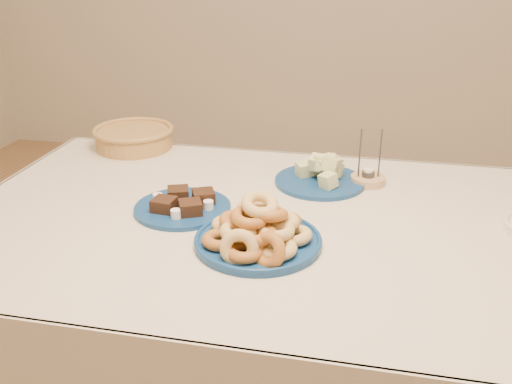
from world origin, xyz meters
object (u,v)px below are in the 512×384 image
at_px(donut_platter, 258,232).
at_px(brownie_plate, 183,205).
at_px(wicker_basket, 134,137).
at_px(melon_plate, 322,174).
at_px(candle_holder, 368,179).
at_px(dining_table, 260,252).

distance_m(donut_platter, brownie_plate, 0.30).
bearing_deg(wicker_basket, melon_plate, -15.21).
relative_size(wicker_basket, candle_holder, 2.11).
height_order(dining_table, candle_holder, candle_holder).
bearing_deg(wicker_basket, brownie_plate, -53.70).
bearing_deg(candle_holder, dining_table, -132.08).
distance_m(melon_plate, candle_holder, 0.14).
relative_size(melon_plate, candle_holder, 2.01).
bearing_deg(melon_plate, wicker_basket, 164.79).
distance_m(melon_plate, wicker_basket, 0.74).
height_order(brownie_plate, candle_holder, candle_holder).
xyz_separation_m(brownie_plate, candle_holder, (0.50, 0.31, 0.00)).
bearing_deg(wicker_basket, dining_table, -40.09).
height_order(melon_plate, brownie_plate, melon_plate).
height_order(dining_table, brownie_plate, brownie_plate).
distance_m(donut_platter, wicker_basket, 0.88).
distance_m(wicker_basket, candle_holder, 0.87).
bearing_deg(dining_table, wicker_basket, 139.91).
height_order(melon_plate, wicker_basket, melon_plate).
bearing_deg(candle_holder, brownie_plate, -148.58).
xyz_separation_m(melon_plate, wicker_basket, (-0.71, 0.19, 0.01)).
bearing_deg(candle_holder, wicker_basket, 168.65).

